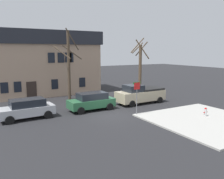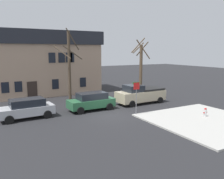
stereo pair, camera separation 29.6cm
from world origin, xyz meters
name	(u,v)px [view 2 (the right image)]	position (x,y,z in m)	size (l,w,h in m)	color
ground_plane	(110,115)	(0.00, 0.00, 0.00)	(120.00, 120.00, 0.00)	#262628
sidewalk_slab	(205,121)	(5.83, -5.46, 0.06)	(8.41, 8.65, 0.12)	#B7B5AD
building_main	(39,63)	(-2.96, 13.70, 4.11)	(15.28, 6.99, 8.07)	tan
tree_bare_near	(69,64)	(-0.82, 8.12, 4.16)	(2.84, 2.06, 8.05)	#4C3D2D
tree_bare_mid	(141,66)	(8.68, 7.40, 3.64)	(2.36, 2.37, 7.34)	brown
car_silver_wagon	(27,108)	(-6.57, 2.46, 0.87)	(4.49, 2.20, 1.67)	#B7BABF
car_green_wagon	(91,101)	(-0.68, 2.38, 0.89)	(4.45, 2.13, 1.70)	#2D6B42
pickup_truck_beige	(140,94)	(5.13, 2.49, 1.01)	(5.51, 2.36, 2.08)	#C6B793
fire_hydrant	(205,112)	(6.68, -4.70, 0.50)	(0.42, 0.22, 0.74)	silver
street_sign_pole	(136,92)	(1.93, -1.30, 2.07)	(0.76, 0.07, 2.97)	slate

